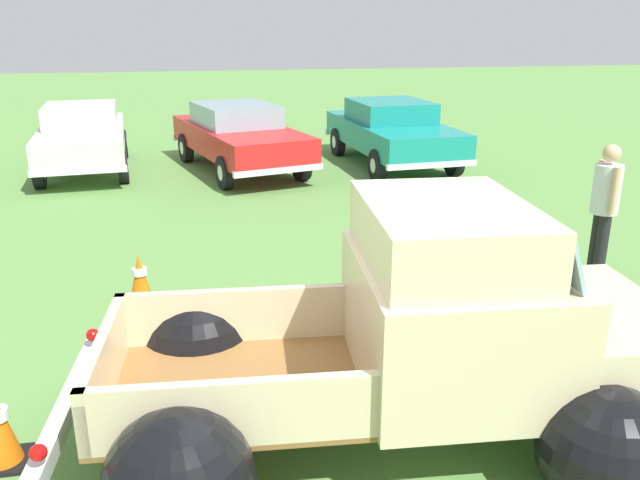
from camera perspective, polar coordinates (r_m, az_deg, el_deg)
ground_plane at (r=5.42m, az=4.02°, el=-16.91°), size 80.00×80.00×0.00m
vintage_pickup_truck at (r=5.10m, az=8.57°, el=-9.53°), size 4.74×3.02×1.96m
show_car_0 at (r=15.12m, az=-20.09°, el=8.59°), size 2.15×4.36×1.43m
show_car_1 at (r=14.42m, az=-7.15°, el=9.14°), size 2.95×4.85×1.43m
show_car_2 at (r=14.98m, az=6.32°, el=9.54°), size 2.23×4.57×1.43m
spectator_0 at (r=8.96m, az=23.71°, el=3.07°), size 0.40×0.54×1.71m
lane_cone_0 at (r=7.78m, az=-15.49°, el=-3.42°), size 0.36×0.36×0.63m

